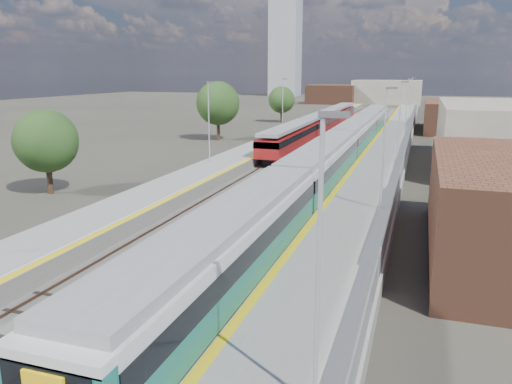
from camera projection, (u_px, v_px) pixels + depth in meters
The scene contains 11 objects.
ground at pixel (343, 153), 59.29m from camera, with size 320.00×320.00×0.00m, color #47443A.
ballast_bed at pixel (328, 149), 62.28m from camera, with size 10.50×155.00×0.06m, color #565451.
tracks at pixel (335, 146), 63.62m from camera, with size 8.96×160.00×0.17m.
platform_right at pixel (390, 147), 59.85m from camera, with size 4.70×155.00×8.52m.
platform_left at pixel (275, 142), 64.23m from camera, with size 4.30×155.00×8.52m.
buildings at pixel (328, 67), 144.10m from camera, with size 72.00×185.50×40.00m.
green_train at pixel (342, 147), 48.50m from camera, with size 2.94×81.83×3.24m.
red_train at pixel (320, 123), 73.50m from camera, with size 2.67×54.27×3.37m.
tree_a at pixel (46, 141), 38.38m from camera, with size 4.88×4.88×6.61m.
tree_b at pixel (218, 103), 69.00m from camera, with size 6.02×6.02×8.16m.
tree_c at pixel (282, 100), 94.21m from camera, with size 4.99×4.99×6.76m.
Camera 1 is at (8.68, -9.00, 9.32)m, focal length 35.00 mm.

